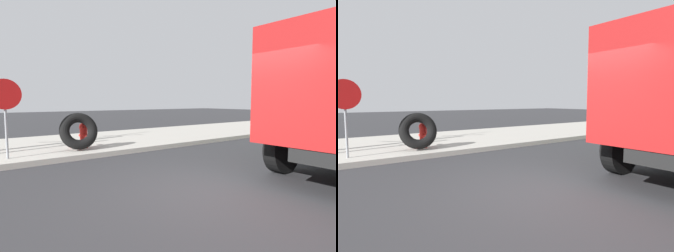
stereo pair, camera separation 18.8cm
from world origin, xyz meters
The scene contains 5 objects.
ground_plane centered at (0.00, 0.00, 0.00)m, with size 80.00×80.00×0.00m, color #2D2D30.
sidewalk_curb centered at (0.00, 6.50, 0.07)m, with size 36.00×5.00×0.15m, color #ADA89E.
fire_hydrant centered at (-0.56, 5.03, 0.57)m, with size 0.26×0.59×0.78m.
loose_tire centered at (-0.82, 4.73, 0.72)m, with size 1.10×1.10×0.29m, color black.
stop_sign centered at (-2.69, 4.62, 1.53)m, with size 0.76×0.08×2.00m.
Camera 1 is at (-3.74, -3.31, 1.61)m, focal length 29.76 mm.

